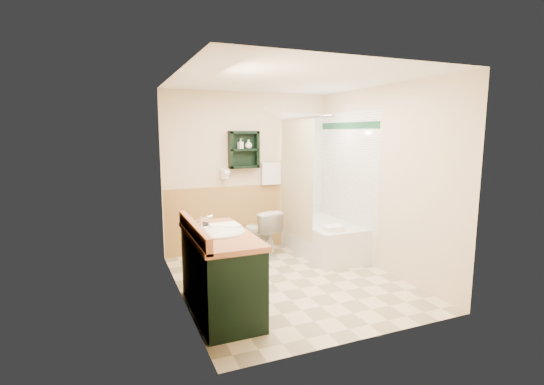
% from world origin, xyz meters
% --- Properties ---
extents(floor, '(3.00, 3.00, 0.00)m').
position_xyz_m(floor, '(0.00, 0.00, 0.00)').
color(floor, beige).
rests_on(floor, ground).
extents(back_wall, '(2.60, 0.04, 2.40)m').
position_xyz_m(back_wall, '(0.00, 1.52, 1.20)').
color(back_wall, '#FFEAC7').
rests_on(back_wall, ground).
extents(left_wall, '(0.04, 3.00, 2.40)m').
position_xyz_m(left_wall, '(-1.32, 0.00, 1.20)').
color(left_wall, '#FFEAC7').
rests_on(left_wall, ground).
extents(right_wall, '(0.04, 3.00, 2.40)m').
position_xyz_m(right_wall, '(1.32, 0.00, 1.20)').
color(right_wall, '#FFEAC7').
rests_on(right_wall, ground).
extents(ceiling, '(2.60, 3.00, 0.04)m').
position_xyz_m(ceiling, '(0.00, 0.00, 2.42)').
color(ceiling, white).
rests_on(ceiling, back_wall).
extents(wainscot_left, '(2.98, 2.98, 1.00)m').
position_xyz_m(wainscot_left, '(-1.29, 0.00, 0.50)').
color(wainscot_left, tan).
rests_on(wainscot_left, left_wall).
extents(wainscot_back, '(2.58, 2.58, 1.00)m').
position_xyz_m(wainscot_back, '(0.00, 1.49, 0.50)').
color(wainscot_back, tan).
rests_on(wainscot_back, back_wall).
extents(mirror_frame, '(1.30, 1.30, 1.00)m').
position_xyz_m(mirror_frame, '(-1.27, -0.55, 1.50)').
color(mirror_frame, '#9A5932').
rests_on(mirror_frame, left_wall).
extents(mirror_glass, '(1.20, 1.20, 0.90)m').
position_xyz_m(mirror_glass, '(-1.27, -0.55, 1.50)').
color(mirror_glass, white).
rests_on(mirror_glass, left_wall).
extents(tile_right, '(1.50, 1.50, 2.10)m').
position_xyz_m(tile_right, '(1.28, 0.75, 1.05)').
color(tile_right, white).
rests_on(tile_right, right_wall).
extents(tile_back, '(0.95, 0.95, 2.10)m').
position_xyz_m(tile_back, '(1.03, 1.48, 1.05)').
color(tile_back, white).
rests_on(tile_back, back_wall).
extents(tile_accent, '(1.50, 1.50, 0.10)m').
position_xyz_m(tile_accent, '(1.27, 0.75, 1.90)').
color(tile_accent, '#134329').
rests_on(tile_accent, right_wall).
extents(wall_shelf, '(0.45, 0.15, 0.55)m').
position_xyz_m(wall_shelf, '(-0.10, 1.41, 1.55)').
color(wall_shelf, black).
rests_on(wall_shelf, back_wall).
extents(hair_dryer, '(0.10, 0.24, 0.18)m').
position_xyz_m(hair_dryer, '(-0.40, 1.43, 1.20)').
color(hair_dryer, white).
rests_on(hair_dryer, back_wall).
extents(towel_bar, '(0.40, 0.06, 0.40)m').
position_xyz_m(towel_bar, '(0.35, 1.45, 1.35)').
color(towel_bar, white).
rests_on(towel_bar, back_wall).
extents(curtain_rod, '(0.03, 1.60, 0.03)m').
position_xyz_m(curtain_rod, '(0.53, 0.75, 2.00)').
color(curtain_rod, silver).
rests_on(curtain_rod, back_wall).
extents(shower_curtain, '(1.05, 1.05, 1.70)m').
position_xyz_m(shower_curtain, '(0.53, 0.92, 1.15)').
color(shower_curtain, beige).
rests_on(shower_curtain, curtain_rod).
extents(vanity, '(0.59, 1.30, 0.82)m').
position_xyz_m(vanity, '(-0.99, -0.47, 0.41)').
color(vanity, black).
rests_on(vanity, ground).
extents(bathtub, '(0.73, 1.50, 0.49)m').
position_xyz_m(bathtub, '(0.93, 0.84, 0.24)').
color(bathtub, silver).
rests_on(bathtub, ground).
extents(toilet, '(0.53, 0.75, 0.66)m').
position_xyz_m(toilet, '(0.06, 1.17, 0.33)').
color(toilet, silver).
rests_on(toilet, ground).
extents(counter_towel, '(0.29, 0.23, 0.04)m').
position_xyz_m(counter_towel, '(-0.89, -0.32, 0.84)').
color(counter_towel, white).
rests_on(counter_towel, vanity).
extents(vanity_book, '(0.14, 0.10, 0.21)m').
position_xyz_m(vanity_book, '(-1.16, -0.13, 0.93)').
color(vanity_book, black).
rests_on(vanity_book, vanity).
extents(tub_towel, '(0.25, 0.21, 0.07)m').
position_xyz_m(tub_towel, '(0.79, 0.29, 0.52)').
color(tub_towel, white).
rests_on(tub_towel, bathtub).
extents(soap_bottle_a, '(0.11, 0.16, 0.07)m').
position_xyz_m(soap_bottle_a, '(-0.15, 1.40, 1.60)').
color(soap_bottle_a, silver).
rests_on(soap_bottle_a, wall_shelf).
extents(soap_bottle_b, '(0.13, 0.15, 0.10)m').
position_xyz_m(soap_bottle_b, '(-0.03, 1.40, 1.62)').
color(soap_bottle_b, silver).
rests_on(soap_bottle_b, wall_shelf).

